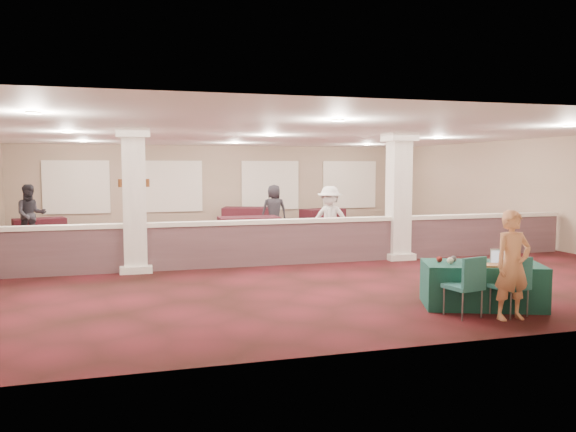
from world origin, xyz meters
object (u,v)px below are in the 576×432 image
object	(u,v)px
conf_chair_main	(514,282)
far_table_front_left	(169,235)
attendee_a	(31,214)
near_table	(482,285)
attendee_d	(274,211)
far_table_front_center	(249,229)
far_table_back_center	(250,218)
woman	(512,265)
far_table_back_right	(323,218)
attendee_c	(397,211)
far_table_back_left	(40,228)
conf_chair_side	(468,281)
attendee_b	(330,219)
far_table_front_right	(412,235)

from	to	relation	value
conf_chair_main	far_table_front_left	world-z (taller)	conf_chair_main
far_table_front_left	attendee_a	distance (m)	4.33
near_table	attendee_a	bearing A→B (deg)	150.26
near_table	attendee_d	xyz separation A→B (m)	(-0.99, 10.23, 0.51)
attendee_a	far_table_front_center	bearing A→B (deg)	-23.91
conf_chair_main	far_table_back_center	size ratio (longest dim) A/B	0.47
conf_chair_main	attendee_d	xyz separation A→B (m)	(-1.08, 10.93, 0.32)
woman	far_table_back_right	distance (m)	13.82
conf_chair_main	far_table_back_right	distance (m)	13.68
attendee_c	far_table_back_left	bearing A→B (deg)	128.90
woman	far_table_front_left	size ratio (longest dim) A/B	1.05
near_table	conf_chair_main	distance (m)	0.73
near_table	conf_chair_main	size ratio (longest dim) A/B	2.02
attendee_c	attendee_d	world-z (taller)	attendee_d
conf_chair_main	conf_chair_side	bearing A→B (deg)	155.05
conf_chair_side	far_table_back_left	world-z (taller)	conf_chair_side
far_table_back_center	conf_chair_side	bearing A→B (deg)	-87.37
far_table_back_right	attendee_d	bearing A→B (deg)	-135.31
conf_chair_main	far_table_front_center	bearing A→B (deg)	88.30
far_table_back_right	attendee_d	xyz separation A→B (m)	(-2.69, -2.66, 0.53)
woman	attendee_a	world-z (taller)	attendee_a
conf_chair_main	near_table	bearing A→B (deg)	83.81
conf_chair_side	far_table_front_center	size ratio (longest dim) A/B	0.51
far_table_back_right	near_table	bearing A→B (deg)	-97.51
attendee_b	conf_chair_side	bearing A→B (deg)	-59.25
conf_chair_side	far_table_back_left	distance (m)	14.91
far_table_back_right	attendee_b	distance (m)	6.85
far_table_back_right	woman	bearing A→B (deg)	-97.23
woman	far_table_front_left	bearing A→B (deg)	114.48
conf_chair_main	far_table_front_right	distance (m)	7.72
far_table_front_left	attendee_d	size ratio (longest dim) A/B	0.91
far_table_front_center	far_table_back_left	distance (m)	7.08
attendee_a	conf_chair_main	bearing A→B (deg)	-66.90
conf_chair_side	attendee_a	xyz separation A→B (m)	(-7.93, 10.94, 0.34)
conf_chair_side	attendee_d	bearing A→B (deg)	80.28
attendee_b	attendee_c	bearing A→B (deg)	77.99
far_table_front_right	woman	bearing A→B (deg)	-107.37
attendee_a	attendee_d	world-z (taller)	attendee_a
near_table	conf_chair_main	world-z (taller)	conf_chair_main
far_table_back_left	attendee_d	size ratio (longest dim) A/B	0.91
conf_chair_main	conf_chair_side	size ratio (longest dim) A/B	0.98
near_table	far_table_front_right	xyz separation A→B (m)	(2.31, 6.69, -0.02)
near_table	far_table_front_left	bearing A→B (deg)	138.11
woman	attendee_c	distance (m)	11.95
conf_chair_side	far_table_back_right	bearing A→B (deg)	68.57
far_table_back_left	attendee_a	world-z (taller)	attendee_a
attendee_b	attendee_a	bearing A→B (deg)	-173.13
far_table_front_center	attendee_b	bearing A→B (deg)	-60.96
far_table_front_center	attendee_b	size ratio (longest dim) A/B	1.04
near_table	far_table_front_center	world-z (taller)	far_table_front_center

